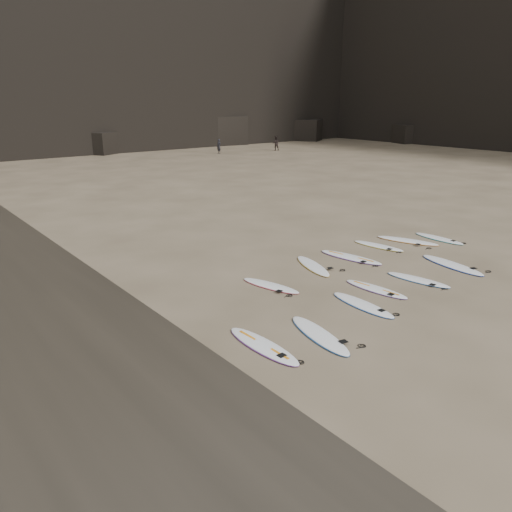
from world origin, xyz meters
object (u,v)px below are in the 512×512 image
at_px(surfboard_1, 363,305).
at_px(surfboard_11, 263,345).
at_px(surfboard_7, 351,257).
at_px(surfboard_0, 319,335).
at_px(surfboard_9, 407,240).
at_px(surfboard_3, 418,280).
at_px(surfboard_10, 439,238).
at_px(person_a, 219,146).
at_px(surfboard_6, 313,266).
at_px(surfboard_8, 378,246).
at_px(surfboard_2, 376,289).
at_px(surfboard_4, 452,265).
at_px(surfboard_5, 271,285).
at_px(person_b, 276,143).

relative_size(surfboard_1, surfboard_11, 0.93).
bearing_deg(surfboard_7, surfboard_0, -154.97).
height_order(surfboard_9, surfboard_11, surfboard_9).
xyz_separation_m(surfboard_1, surfboard_3, (3.15, 0.24, -0.00)).
xyz_separation_m(surfboard_9, surfboard_11, (-10.90, -3.53, -0.00)).
bearing_deg(surfboard_10, surfboard_9, 157.63).
bearing_deg(person_a, surfboard_3, -30.31).
distance_m(surfboard_6, surfboard_8, 3.97).
height_order(surfboard_2, surfboard_9, surfboard_9).
xyz_separation_m(surfboard_7, surfboard_9, (3.70, 0.05, -0.00)).
xyz_separation_m(surfboard_3, surfboard_4, (2.33, 0.14, 0.01)).
bearing_deg(surfboard_4, surfboard_10, 49.53).
bearing_deg(surfboard_11, surfboard_4, 2.60).
height_order(surfboard_1, surfboard_3, surfboard_1).
relative_size(surfboard_6, surfboard_7, 0.92).
bearing_deg(person_a, surfboard_5, -37.40).
relative_size(surfboard_5, person_a, 1.43).
height_order(surfboard_6, surfboard_10, surfboard_6).
height_order(surfboard_0, surfboard_8, surfboard_0).
height_order(surfboard_5, person_a, person_a).
relative_size(surfboard_6, person_a, 1.58).
xyz_separation_m(surfboard_8, surfboard_10, (3.00, -0.92, 0.00)).
bearing_deg(surfboard_3, surfboard_6, 109.44).
bearing_deg(surfboard_1, surfboard_2, 26.50).
relative_size(surfboard_2, surfboard_6, 0.93).
height_order(surfboard_1, person_b, person_b).
height_order(surfboard_1, person_a, person_a).
xyz_separation_m(surfboard_1, surfboard_6, (1.37, 3.50, 0.00)).
height_order(surfboard_5, surfboard_7, surfboard_7).
bearing_deg(surfboard_1, surfboard_7, 49.09).
bearing_deg(surfboard_4, surfboard_3, -166.52).
xyz_separation_m(surfboard_2, surfboard_9, (5.60, 2.80, 0.01)).
distance_m(surfboard_5, surfboard_9, 8.09).
bearing_deg(surfboard_5, person_b, 35.42).
xyz_separation_m(surfboard_7, surfboard_8, (2.10, 0.32, -0.01)).
distance_m(surfboard_3, person_a, 40.97).
height_order(surfboard_2, surfboard_5, surfboard_2).
height_order(surfboard_7, person_b, person_b).
height_order(surfboard_0, surfboard_4, surfboard_4).
distance_m(surfboard_8, surfboard_11, 10.04).
height_order(surfboard_3, surfboard_5, same).
bearing_deg(person_b, surfboard_11, 76.72).
bearing_deg(surfboard_9, surfboard_11, 178.86).
height_order(surfboard_3, person_a, person_a).
distance_m(surfboard_4, surfboard_7, 3.70).
relative_size(surfboard_0, surfboard_11, 0.99).
relative_size(surfboard_0, surfboard_10, 1.07).
bearing_deg(surfboard_0, surfboard_10, 29.42).
xyz_separation_m(surfboard_5, person_b, (28.58, 33.22, 0.78)).
bearing_deg(surfboard_8, surfboard_1, -153.98).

